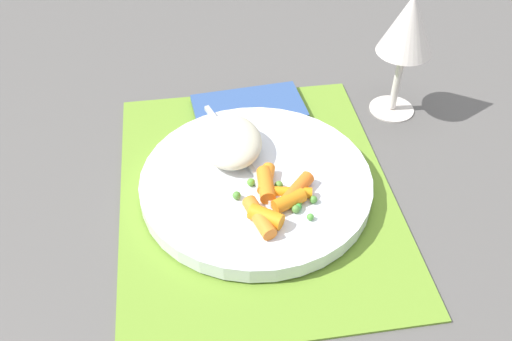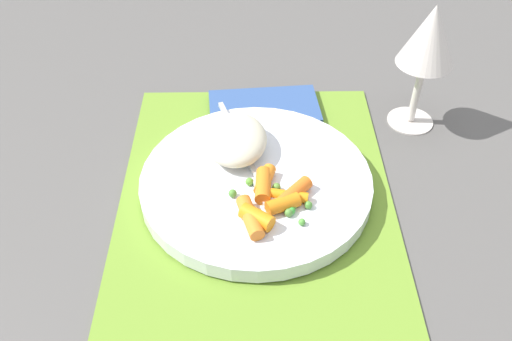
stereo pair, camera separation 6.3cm
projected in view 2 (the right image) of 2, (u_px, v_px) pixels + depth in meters
ground_plane at (256, 192)px, 0.66m from camera, size 2.40×2.40×0.00m
placemat at (256, 191)px, 0.66m from camera, size 0.40×0.31×0.01m
plate at (256, 183)px, 0.65m from camera, size 0.27×0.27×0.02m
rice_mound at (236, 139)px, 0.67m from camera, size 0.09×0.07×0.03m
carrot_portion at (269, 199)px, 0.61m from camera, size 0.11×0.09×0.02m
pea_scatter at (278, 199)px, 0.61m from camera, size 0.07×0.09×0.01m
fork at (249, 161)px, 0.66m from camera, size 0.19×0.07×0.01m
wine_glass at (429, 40)px, 0.68m from camera, size 0.07×0.07×0.17m
napkin at (264, 107)px, 0.77m from camera, size 0.09×0.15×0.01m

